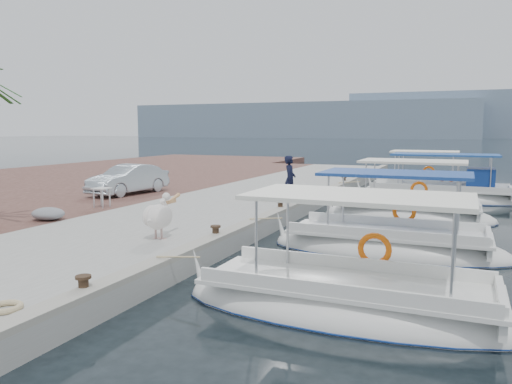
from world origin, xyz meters
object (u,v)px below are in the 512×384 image
Objects in this scene: fishing_caique_a at (347,307)px; fishing_caique_d at (441,197)px; parked_car at (128,179)px; fishing_caique_c at (407,216)px; fisherman at (290,179)px; fishing_caique_b at (387,248)px; pelican at (159,216)px; fishing_caique_e at (421,189)px.

fishing_caique_d is (0.83, 16.37, 0.06)m from fishing_caique_a.
fishing_caique_a is 0.82× the size of fishing_caique_d.
fishing_caique_c is at bearing 12.89° from parked_car.
fishing_caique_d reaches higher than parked_car.
fisherman is at bearing -127.87° from fishing_caique_d.
fisherman reaches higher than parked_car.
fishing_caique_b is 6.28m from pelican.
fisherman is at bearing 81.80° from pelican.
fishing_caique_b is at bearing -13.02° from parked_car.
fishing_caique_b is at bearing -147.89° from fisherman.
fishing_caique_b is 4.31× the size of pelican.
fishing_caique_d is at bearing -69.79° from fishing_caique_e.
fishing_caique_b is at bearing -89.11° from fishing_caique_c.
fishing_caique_c is 5.84m from fishing_caique_d.
fisherman is 0.47× the size of parked_car.
pelican is (-6.35, -14.23, 0.93)m from fishing_caique_d.
pelican is at bearing 158.83° from fishing_caique_a.
pelican is (-5.43, -8.46, 0.98)m from fishing_caique_c.
parked_car is (-11.95, -1.19, 1.03)m from fishing_caique_c.
fishing_caique_b is 12.87m from parked_car.
fisherman is at bearing -166.76° from fishing_caique_c.
fishing_caique_b is (-0.01, 4.98, -0.00)m from fishing_caique_a.
fishing_caique_a is 4.98m from fishing_caique_b.
fishing_caique_c is at bearing -88.67° from fisherman.
fishing_caique_e is at bearing 73.53° from pelican.
fishing_caique_e is 3.85× the size of pelican.
pelican is at bearing -40.93° from parked_car.
fishing_caique_d is at bearing 35.60° from parked_car.
fishing_caique_a is at bearing -89.49° from fishing_caique_c.
fishing_caique_a is 3.50× the size of fisherman.
pelican is at bearing -114.06° from fishing_caique_d.
fishing_caique_b reaches higher than parked_car.
parked_car is (-7.59, -0.16, -0.28)m from fisherman.
parked_car is at bearing -138.90° from fishing_caique_e.
fisherman is 7.60m from parked_car.
fishing_caique_c is 1.59× the size of parked_car.
fishing_caique_e reaches higher than parked_car.
pelican is at bearing -152.74° from fishing_caique_b.
fishing_caique_e is (-0.35, 14.63, 0.00)m from fishing_caique_b.
fishing_caique_b is at bearing 90.09° from fishing_caique_a.
fishing_caique_d is at bearing 87.09° from fishing_caique_a.
parked_car is (-6.52, 7.28, 0.05)m from pelican.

